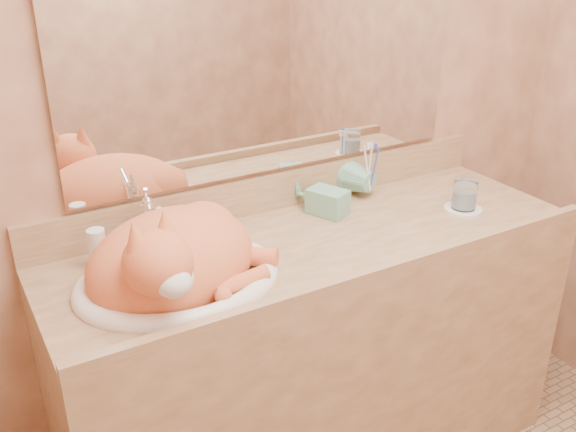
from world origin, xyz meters
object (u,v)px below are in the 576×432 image
cat (173,255)px  soap_dispenser (345,191)px  vanity_counter (317,358)px  water_glass (465,195)px  toothbrush_cup (370,184)px  sink_basin (176,254)px

cat → soap_dispenser: cat is taller
vanity_counter → water_glass: size_ratio=17.87×
cat → toothbrush_cup: cat is taller
vanity_counter → sink_basin: size_ratio=3.04×
vanity_counter → cat: (-0.46, -0.03, 0.51)m
soap_dispenser → toothbrush_cup: 0.18m
soap_dispenser → water_glass: size_ratio=2.04×
cat → water_glass: bearing=-19.6°
toothbrush_cup → water_glass: bearing=-48.0°
water_glass → vanity_counter: bearing=173.4°
soap_dispenser → toothbrush_cup: size_ratio=1.56×
toothbrush_cup → water_glass: toothbrush_cup is taller
sink_basin → toothbrush_cup: bearing=0.8°
soap_dispenser → water_glass: soap_dispenser is taller
soap_dispenser → vanity_counter: bearing=-173.1°
soap_dispenser → toothbrush_cup: (0.16, 0.08, -0.04)m
water_glass → soap_dispenser: bearing=158.3°
cat → vanity_counter: bearing=-14.4°
vanity_counter → soap_dispenser: size_ratio=8.76×
sink_basin → soap_dispenser: bearing=-3.0°
cat → toothbrush_cup: size_ratio=4.04×
sink_basin → cat: (-0.01, -0.01, 0.00)m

